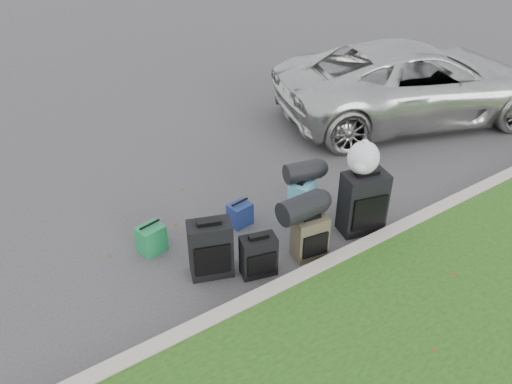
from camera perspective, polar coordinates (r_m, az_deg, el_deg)
ground at (r=6.60m, az=1.70°, el=-4.54°), size 120.00×120.00×0.00m
curb at (r=5.96m, az=7.39°, el=-8.72°), size 120.00×0.18×0.15m
suv at (r=9.98m, az=17.67°, el=11.91°), size 5.66×3.95×1.43m
suitcase_small_black at (r=5.81m, az=0.28°, el=-7.30°), size 0.46×0.33×0.51m
suitcase_large_black_left at (r=5.78m, az=-5.22°, el=-6.50°), size 0.56×0.45×0.71m
suitcase_olive at (r=6.09m, az=6.17°, el=-5.13°), size 0.44×0.32×0.56m
suitcase_teal at (r=6.71m, az=5.27°, el=-0.94°), size 0.48×0.41×0.59m
suitcase_large_black_right at (r=6.55m, az=12.11°, el=-1.20°), size 0.63×0.47×0.84m
tote_green at (r=6.33m, az=-11.86°, el=-5.24°), size 0.35×0.30×0.35m
tote_navy at (r=6.65m, az=-1.85°, el=-2.55°), size 0.32×0.27×0.31m
duffel_left at (r=5.83m, az=5.24°, el=-1.80°), size 0.56×0.30×0.30m
duffel_right at (r=6.50m, az=5.38°, el=2.36°), size 0.52×0.36×0.27m
trash_bag at (r=6.26m, az=12.17°, el=3.84°), size 0.41×0.41×0.41m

